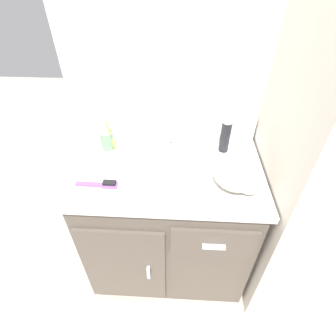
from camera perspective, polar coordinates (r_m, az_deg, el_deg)
ground_plane at (r=1.83m, az=0.05°, el=-19.00°), size 6.00×6.00×0.00m
wall_back at (r=1.35m, az=0.92°, el=19.66°), size 1.06×0.08×2.20m
wall_right at (r=1.14m, az=26.08°, el=11.32°), size 0.08×0.64×2.20m
vanity at (r=1.49m, az=-0.00°, el=-11.01°), size 0.88×0.58×0.79m
backsplash at (r=1.41m, az=0.70°, el=8.93°), size 0.88×0.02×0.11m
sink_faucet at (r=1.34m, az=0.51°, el=6.74°), size 0.09×0.09×0.14m
toothbrush_cup at (r=1.35m, az=-13.02°, el=5.97°), size 0.08×0.07×0.17m
soap_dispenser at (r=1.32m, az=6.57°, el=6.43°), size 0.05×0.06×0.15m
shaving_cream_can at (r=1.31m, az=12.40°, el=7.00°), size 0.05×0.05×0.18m
hairbrush at (r=1.16m, az=-14.05°, el=-3.46°), size 0.18×0.03×0.03m
hand_towel at (r=1.14m, az=15.23°, el=-1.64°), size 0.20×0.20×0.11m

